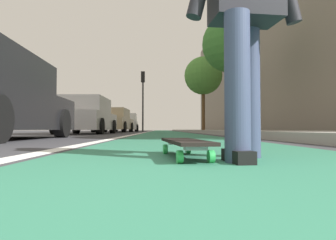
% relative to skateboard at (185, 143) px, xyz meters
% --- Properties ---
extents(ground_plane, '(80.00, 80.00, 0.00)m').
position_rel_skateboard_xyz_m(ground_plane, '(8.59, -0.19, -0.09)').
color(ground_plane, '#38383D').
extents(bike_lane_paint, '(56.00, 2.20, 0.00)m').
position_rel_skateboard_xyz_m(bike_lane_paint, '(22.59, -0.19, -0.09)').
color(bike_lane_paint, '#2D7256').
rests_on(bike_lane_paint, ground).
extents(lane_stripe_white, '(52.00, 0.16, 0.01)m').
position_rel_skateboard_xyz_m(lane_stripe_white, '(18.59, 1.06, -0.09)').
color(lane_stripe_white, silver).
rests_on(lane_stripe_white, ground).
extents(sidewalk_curb, '(52.00, 3.20, 0.14)m').
position_rel_skateboard_xyz_m(sidewalk_curb, '(16.59, -3.30, -0.02)').
color(sidewalk_curb, '#9E9B93').
rests_on(sidewalk_curb, ground).
extents(building_facade, '(40.00, 1.20, 11.61)m').
position_rel_skateboard_xyz_m(building_facade, '(20.59, -6.45, 5.71)').
color(building_facade, gray).
rests_on(building_facade, ground).
extents(skateboard, '(0.86, 0.29, 0.11)m').
position_rel_skateboard_xyz_m(skateboard, '(0.00, 0.00, 0.00)').
color(skateboard, green).
rests_on(skateboard, ground).
extents(skater_person, '(0.48, 0.72, 1.64)m').
position_rel_skateboard_xyz_m(skater_person, '(-0.15, -0.35, 0.84)').
color(skater_person, '#384260').
rests_on(skater_person, ground).
extents(parked_car_mid, '(4.06, 1.91, 1.46)m').
position_rel_skateboard_xyz_m(parked_car_mid, '(9.93, 3.13, 0.60)').
color(parked_car_mid, silver).
rests_on(parked_car_mid, ground).
extents(parked_car_far, '(4.53, 2.18, 1.49)m').
position_rel_skateboard_xyz_m(parked_car_far, '(16.58, 3.12, 0.63)').
color(parked_car_far, tan).
rests_on(parked_car_far, ground).
extents(parked_car_end, '(4.25, 2.17, 1.46)m').
position_rel_skateboard_xyz_m(parked_car_end, '(22.20, 3.02, 0.60)').
color(parked_car_end, silver).
rests_on(parked_car_end, ground).
extents(traffic_light, '(0.33, 0.28, 4.53)m').
position_rel_skateboard_xyz_m(traffic_light, '(19.78, 1.46, 3.02)').
color(traffic_light, '#2D2D2D').
rests_on(traffic_light, ground).
extents(street_tree_mid, '(2.46, 2.46, 5.12)m').
position_rel_skateboard_xyz_m(street_tree_mid, '(10.50, -2.90, 3.77)').
color(street_tree_mid, brown).
rests_on(street_tree_mid, ground).
extents(street_tree_far, '(2.69, 2.69, 5.34)m').
position_rel_skateboard_xyz_m(street_tree_far, '(18.43, -2.90, 3.88)').
color(street_tree_far, brown).
rests_on(street_tree_far, ground).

